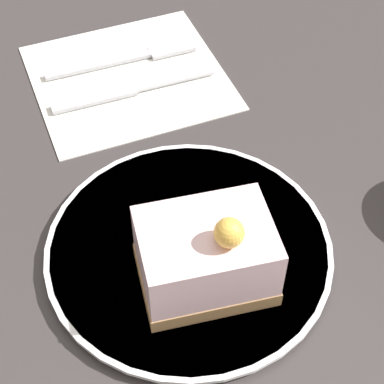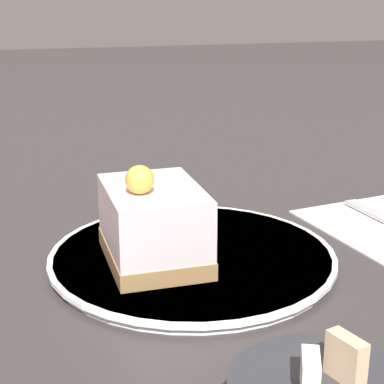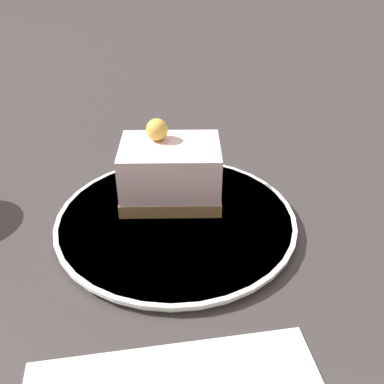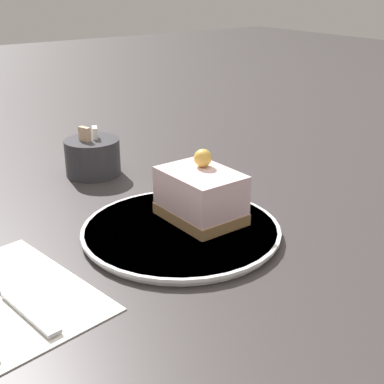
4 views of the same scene
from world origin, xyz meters
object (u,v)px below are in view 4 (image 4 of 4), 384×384
Objects in this scene: cake_slice at (201,195)px; sugar_bowl at (93,157)px; plate at (181,231)px; knife at (16,300)px.

sugar_bowl is at bearing 94.29° from cake_slice.
sugar_bowl reaches higher than plate.
plate is 0.05m from cake_slice.
cake_slice is 1.22× the size of sugar_bowl.
sugar_bowl is (0.23, 0.29, 0.02)m from knife.
cake_slice is 0.26m from sugar_bowl.
cake_slice is 0.26m from knife.
cake_slice reaches higher than knife.
plate is 0.26m from sugar_bowl.
plate is at bearing -92.22° from sugar_bowl.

